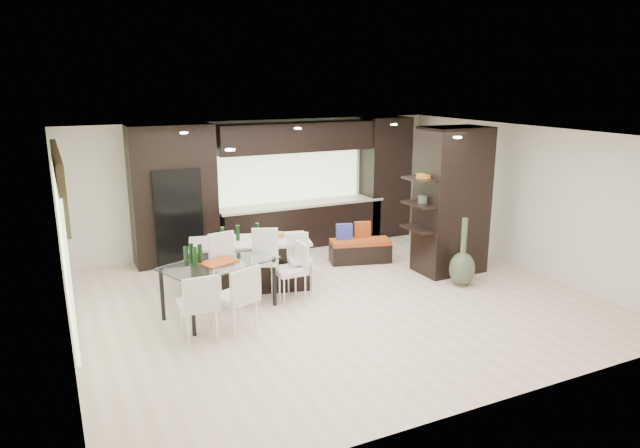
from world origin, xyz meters
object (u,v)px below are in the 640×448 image
kitchen_island (250,264)px  stool_mid (265,274)px  stool_right (300,271)px  bench (360,251)px  floor_vase (463,252)px  dining_table (220,288)px  chair_near (236,302)px  stool_left (228,279)px  chair_far (199,309)px  chair_end (290,275)px

kitchen_island → stool_mid: 0.75m
stool_right → bench: (1.79, 1.12, -0.19)m
bench → floor_vase: bearing=-48.6°
kitchen_island → stool_right: kitchen_island is taller
dining_table → chair_near: size_ratio=1.81×
stool_left → stool_mid: (0.62, 0.00, -0.00)m
kitchen_island → chair_far: (-1.32, -1.66, 0.04)m
floor_vase → chair_far: bearing=-178.4°
kitchen_island → stool_mid: stool_mid is taller
stool_right → chair_end: chair_end is taller
stool_right → chair_end: bearing=-141.1°
stool_right → bench: 2.13m
dining_table → chair_near: (0.00, -0.81, 0.06)m
kitchen_island → dining_table: 1.16m
floor_vase → chair_far: 4.68m
floor_vase → dining_table: bearing=170.8°
stool_right → floor_vase: (2.74, -0.81, 0.19)m
dining_table → stool_right: bearing=-15.4°
bench → chair_end: bearing=-132.9°
chair_end → stool_right: bearing=-62.6°
stool_right → chair_near: bearing=-136.5°
kitchen_island → chair_near: chair_near is taller
stool_mid → bench: (2.42, 1.15, -0.25)m
kitchen_island → stool_left: (-0.62, -0.75, 0.06)m
kitchen_island → dining_table: kitchen_island is taller
bench → dining_table: (-3.20, -1.26, 0.18)m
kitchen_island → stool_mid: bearing=-76.0°
stool_left → dining_table: (-0.17, -0.11, -0.08)m
stool_mid → dining_table: stool_mid is taller
chair_near → stool_mid: bearing=28.4°
stool_mid → kitchen_island: bearing=111.5°
dining_table → chair_far: (-0.53, -0.80, 0.05)m
stool_left → floor_vase: floor_vase is taller
stool_right → dining_table: 1.42m
stool_right → chair_far: size_ratio=0.92×
stool_left → stool_right: 1.24m
bench → chair_near: bearing=-131.8°
floor_vase → chair_end: floor_vase is taller
chair_end → chair_near: bearing=123.0°
stool_right → chair_near: chair_near is taller
stool_mid → chair_end: stool_mid is taller
floor_vase → chair_end: bearing=167.3°
stool_left → bench: stool_left is taller
dining_table → kitchen_island: bearing=26.5°
dining_table → stool_mid: bearing=-13.0°
stool_mid → chair_far: stool_mid is taller
kitchen_island → chair_end: (0.38, -0.86, 0.02)m
dining_table → chair_far: size_ratio=1.85×
kitchen_island → chair_far: 2.12m
dining_table → bench: bearing=0.5°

